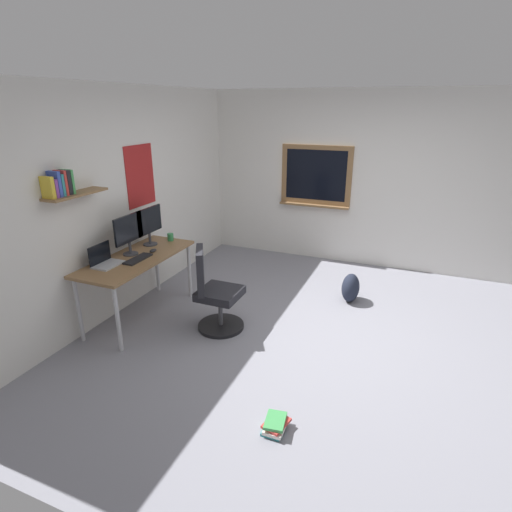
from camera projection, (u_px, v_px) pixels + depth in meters
The scene contains 13 objects.
ground_plane at pixel (318, 337), 4.45m from camera, with size 5.20×5.20×0.00m, color gray.
wall_back at pixel (123, 200), 4.87m from camera, with size 5.00×0.30×2.60m.
wall_right at pixel (362, 181), 6.13m from camera, with size 0.22×5.00×2.60m.
desk at pixel (137, 263), 4.66m from camera, with size 1.49×0.63×0.76m.
office_chair at pixel (214, 295), 4.50m from camera, with size 0.55×0.56×0.95m.
laptop at pixel (105, 260), 4.37m from camera, with size 0.31×0.21×0.23m.
monitor_primary at pixel (129, 232), 4.60m from camera, with size 0.46×0.17×0.46m.
monitor_secondary at pixel (149, 224), 4.93m from camera, with size 0.46×0.17×0.46m.
keyboard at pixel (138, 259), 4.53m from camera, with size 0.37×0.13×0.02m, color black.
computer_mouse at pixel (153, 250), 4.77m from camera, with size 0.10×0.06×0.03m, color #262628.
coffee_mug at pixel (170, 237), 5.16m from camera, with size 0.08×0.08×0.09m, color #338C4C.
backpack at pixel (351, 288), 5.21m from camera, with size 0.32×0.22×0.37m, color #1E2333.
book_stack_on_floor at pixel (275, 425), 3.16m from camera, with size 0.24×0.20×0.10m.
Camera 1 is at (-3.83, -0.85, 2.38)m, focal length 28.75 mm.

